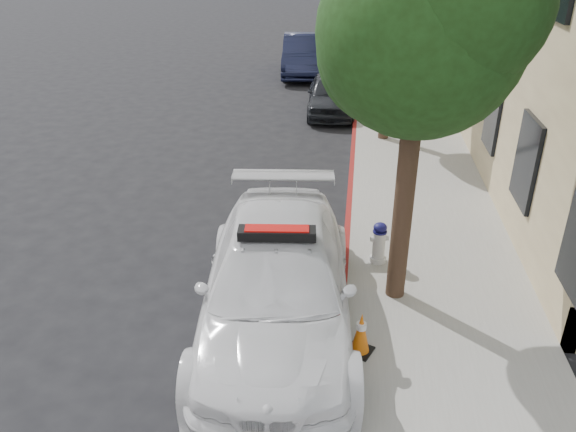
{
  "coord_description": "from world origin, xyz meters",
  "views": [
    {
      "loc": [
        2.13,
        -9.81,
        5.4
      ],
      "look_at": [
        1.02,
        -1.1,
        1.0
      ],
      "focal_mm": 35.0,
      "sensor_mm": 36.0,
      "label": 1
    }
  ],
  "objects_px": {
    "parked_car_mid": "(331,94)",
    "traffic_cone": "(361,333)",
    "police_car": "(277,284)",
    "parked_car_far": "(304,55)",
    "fire_hydrant": "(379,243)"
  },
  "relations": [
    {
      "from": "police_car",
      "to": "fire_hydrant",
      "type": "bearing_deg",
      "value": 45.71
    },
    {
      "from": "police_car",
      "to": "traffic_cone",
      "type": "xyz_separation_m",
      "value": [
        1.25,
        -0.57,
        -0.33
      ]
    },
    {
      "from": "police_car",
      "to": "fire_hydrant",
      "type": "height_order",
      "value": "police_car"
    },
    {
      "from": "fire_hydrant",
      "to": "police_car",
      "type": "bearing_deg",
      "value": -143.68
    },
    {
      "from": "parked_car_far",
      "to": "traffic_cone",
      "type": "distance_m",
      "value": 18.4
    },
    {
      "from": "police_car",
      "to": "parked_car_mid",
      "type": "distance_m",
      "value": 11.8
    },
    {
      "from": "parked_car_far",
      "to": "fire_hydrant",
      "type": "relative_size",
      "value": 6.45
    },
    {
      "from": "parked_car_far",
      "to": "traffic_cone",
      "type": "height_order",
      "value": "parked_car_far"
    },
    {
      "from": "parked_car_far",
      "to": "traffic_cone",
      "type": "xyz_separation_m",
      "value": [
        2.66,
        -18.21,
        -0.35
      ]
    },
    {
      "from": "parked_car_far",
      "to": "fire_hydrant",
      "type": "xyz_separation_m",
      "value": [
        2.94,
        -15.71,
        -0.29
      ]
    },
    {
      "from": "police_car",
      "to": "parked_car_far",
      "type": "relative_size",
      "value": 1.14
    },
    {
      "from": "police_car",
      "to": "parked_car_mid",
      "type": "height_order",
      "value": "police_car"
    },
    {
      "from": "parked_car_far",
      "to": "police_car",
      "type": "bearing_deg",
      "value": -90.38
    },
    {
      "from": "police_car",
      "to": "traffic_cone",
      "type": "relative_size",
      "value": 8.77
    },
    {
      "from": "parked_car_mid",
      "to": "traffic_cone",
      "type": "height_order",
      "value": "parked_car_mid"
    }
  ]
}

